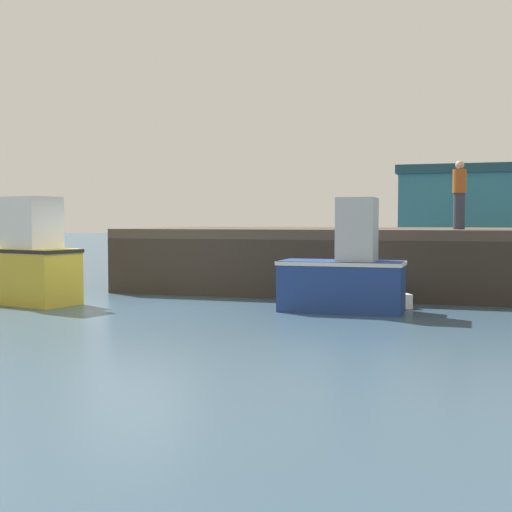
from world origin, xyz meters
TOP-DOWN VIEW (x-y plane):
  - ground at (0.00, 0.00)m, footprint 120.00×160.00m
  - pier at (3.46, 5.59)m, footprint 11.46×6.79m
  - fishing_boat_near_left at (-3.07, 0.17)m, footprint 3.17×1.89m
  - fishing_boat_near_right at (4.47, 1.00)m, footprint 2.66×1.20m
  - rowboat at (4.92, 1.72)m, footprint 1.82×1.40m
  - dockworker at (6.74, 4.55)m, footprint 0.34×0.34m
  - warehouse at (7.31, 29.27)m, footprint 8.78×7.17m

SIDE VIEW (x-z plane):
  - ground at x=0.00m, z-range -0.10..0.00m
  - rowboat at x=4.92m, z-range -0.02..0.34m
  - fishing_boat_near_right at x=4.47m, z-range -0.39..2.05m
  - fishing_boat_near_left at x=-3.07m, z-range -0.26..2.24m
  - pier at x=3.46m, z-range 0.57..2.30m
  - warehouse at x=7.31m, z-range 0.02..5.11m
  - dockworker at x=6.74m, z-range 1.73..3.47m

